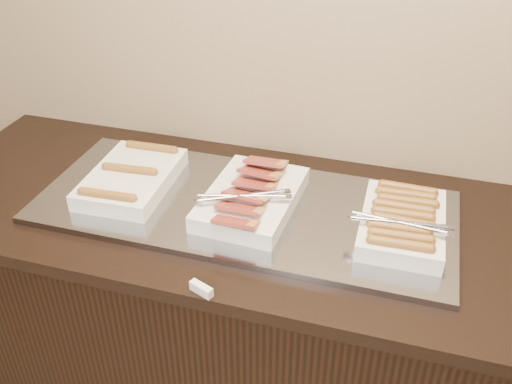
# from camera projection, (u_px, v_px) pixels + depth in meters

# --- Properties ---
(counter) EXTENTS (2.06, 0.76, 0.90)m
(counter) POSITION_uv_depth(u_px,v_px,m) (252.00, 321.00, 1.90)
(counter) COLOR black
(counter) RESTS_ON ground
(warming_tray) EXTENTS (1.20, 0.50, 0.02)m
(warming_tray) POSITION_uv_depth(u_px,v_px,m) (244.00, 207.00, 1.66)
(warming_tray) COLOR gray
(warming_tray) RESTS_ON counter
(dish_left) EXTENTS (0.24, 0.36, 0.07)m
(dish_left) POSITION_uv_depth(u_px,v_px,m) (132.00, 178.00, 1.72)
(dish_left) COLOR white
(dish_left) RESTS_ON warming_tray
(dish_center) EXTENTS (0.27, 0.38, 0.09)m
(dish_center) POSITION_uv_depth(u_px,v_px,m) (251.00, 197.00, 1.62)
(dish_center) COLOR white
(dish_center) RESTS_ON warming_tray
(dish_right) EXTENTS (0.26, 0.33, 0.08)m
(dish_right) POSITION_uv_depth(u_px,v_px,m) (402.00, 222.00, 1.52)
(dish_right) COLOR white
(dish_right) RESTS_ON warming_tray
(label_holder) EXTENTS (0.06, 0.04, 0.02)m
(label_holder) POSITION_uv_depth(u_px,v_px,m) (201.00, 289.00, 1.36)
(label_holder) COLOR white
(label_holder) RESTS_ON counter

